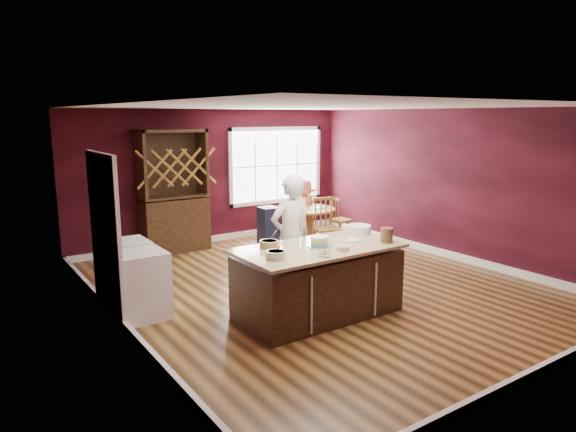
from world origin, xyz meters
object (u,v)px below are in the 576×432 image
object	(u,v)px
dryer	(126,272)
dining_table	(307,219)
baker	(291,237)
toddler	(266,206)
chair_north	(302,212)
washer	(142,285)
kitchen_island	(318,282)
seated_woman	(304,209)
high_chair	(268,226)
chair_east	(340,218)
chair_south	(327,226)
layer_cake	(319,241)
hutch	(173,191)

from	to	relation	value
dryer	dining_table	bearing A→B (deg)	17.01
baker	toddler	bearing A→B (deg)	-114.00
dining_table	chair_north	size ratio (longest dim) A/B	1.08
chair_north	washer	world-z (taller)	chair_north
dryer	kitchen_island	bearing A→B (deg)	-43.48
dining_table	seated_woman	bearing A→B (deg)	61.39
baker	washer	bearing A→B (deg)	-11.16
kitchen_island	seated_woman	world-z (taller)	seated_woman
kitchen_island	seated_woman	distance (m)	4.21
baker	high_chair	bearing A→B (deg)	-114.67
baker	chair_east	xyz separation A→B (m)	(2.82, 2.27, -0.42)
chair_south	seated_woman	distance (m)	1.29
high_chair	toddler	xyz separation A→B (m)	(0.01, 0.10, 0.39)
layer_cake	chair_south	size ratio (longest dim) A/B	0.30
layer_cake	washer	xyz separation A→B (m)	(-1.95, 1.19, -0.55)
baker	high_chair	world-z (taller)	baker
chair_north	dryer	bearing A→B (deg)	5.96
layer_cake	dining_table	bearing A→B (deg)	55.97
chair_east	washer	world-z (taller)	chair_east
toddler	dryer	world-z (taller)	toddler
chair_north	high_chair	bearing A→B (deg)	3.98
kitchen_island	washer	xyz separation A→B (m)	(-1.93, 1.19, -0.00)
baker	hutch	bearing A→B (deg)	-82.60
toddler	washer	xyz separation A→B (m)	(-3.26, -2.22, -0.37)
dining_table	high_chair	world-z (taller)	high_chair
baker	chair_south	size ratio (longest dim) A/B	1.65
baker	layer_cake	world-z (taller)	baker
kitchen_island	chair_north	world-z (taller)	chair_north
baker	hutch	xyz separation A→B (m)	(-0.37, 3.38, 0.27)
chair_east	chair_south	distance (m)	1.21
washer	chair_east	bearing A→B (deg)	20.67
layer_cake	toddler	world-z (taller)	layer_cake
seated_woman	dryer	xyz separation A→B (m)	(-4.26, -1.68, -0.19)
washer	dryer	xyz separation A→B (m)	(0.00, 0.64, 0.00)
layer_cake	dryer	world-z (taller)	layer_cake
layer_cake	chair_south	bearing A→B (deg)	49.34
layer_cake	baker	bearing A→B (deg)	84.53
kitchen_island	chair_east	size ratio (longest dim) A/B	2.32
chair_east	toddler	xyz separation A→B (m)	(-1.58, 0.39, 0.35)
chair_north	hutch	world-z (taller)	hutch
chair_north	toddler	world-z (taller)	chair_north
chair_east	chair_north	size ratio (longest dim) A/B	0.89
kitchen_island	chair_north	bearing A→B (deg)	56.71
chair_east	toddler	distance (m)	1.66
dining_table	dryer	size ratio (longest dim) A/B	1.27
kitchen_island	layer_cake	world-z (taller)	layer_cake
seated_woman	chair_east	bearing A→B (deg)	139.40
toddler	kitchen_island	bearing A→B (deg)	-111.37
chair_north	washer	bearing A→B (deg)	12.55
high_chair	toddler	distance (m)	0.40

